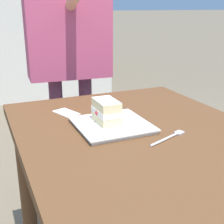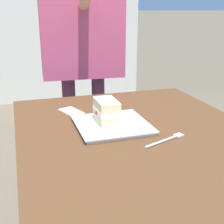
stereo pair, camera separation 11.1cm
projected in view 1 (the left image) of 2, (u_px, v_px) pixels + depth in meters
patio_table at (147, 171)px, 1.09m from camera, size 1.15×0.83×0.78m
dessert_plate at (112, 125)px, 1.13m from camera, size 0.25×0.25×0.02m
cake_slice at (106, 111)px, 1.12m from camera, size 0.12×0.08×0.08m
dessert_fork at (169, 137)px, 1.04m from camera, size 0.08×0.16×0.01m
paper_napkin at (66, 113)px, 1.28m from camera, size 0.13×0.10×0.00m
diner_person at (68, 28)px, 1.66m from camera, size 0.58×0.45×1.62m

